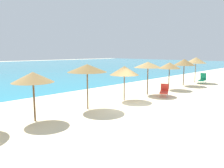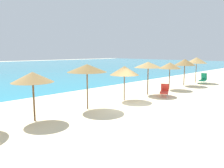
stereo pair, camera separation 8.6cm
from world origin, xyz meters
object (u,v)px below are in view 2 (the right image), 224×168
at_px(beach_umbrella_8, 185,62).
at_px(lounge_chair_0, 203,79).
at_px(beach_umbrella_5, 124,71).
at_px(beach_umbrella_3, 33,77).
at_px(beach_umbrella_7, 170,66).
at_px(lounge_chair_1, 164,91).
at_px(beach_umbrella_6, 148,65).
at_px(beach_umbrella_4, 87,68).
at_px(beach_umbrella_9, 197,60).

bearing_deg(beach_umbrella_8, lounge_chair_0, -12.38).
height_order(beach_umbrella_8, lounge_chair_0, beach_umbrella_8).
bearing_deg(beach_umbrella_5, beach_umbrella_8, 1.46).
distance_m(beach_umbrella_3, beach_umbrella_7, 13.40).
height_order(beach_umbrella_5, beach_umbrella_7, beach_umbrella_7).
distance_m(beach_umbrella_5, lounge_chair_1, 4.01).
relative_size(beach_umbrella_6, beach_umbrella_8, 0.97).
distance_m(beach_umbrella_8, lounge_chair_0, 3.87).
height_order(beach_umbrella_4, lounge_chair_1, beach_umbrella_4).
bearing_deg(beach_umbrella_5, lounge_chair_0, -2.02).
xyz_separation_m(beach_umbrella_6, lounge_chair_1, (0.36, -1.37, -2.04)).
relative_size(beach_umbrella_3, beach_umbrella_9, 0.86).
xyz_separation_m(beach_umbrella_5, beach_umbrella_7, (6.54, 0.10, 0.07)).
bearing_deg(beach_umbrella_6, beach_umbrella_9, 1.39).
distance_m(beach_umbrella_6, beach_umbrella_8, 6.83).
bearing_deg(beach_umbrella_4, beach_umbrella_9, 1.17).
bearing_deg(beach_umbrella_3, lounge_chair_0, -1.56).
bearing_deg(beach_umbrella_3, beach_umbrella_4, -2.02).
bearing_deg(beach_umbrella_7, lounge_chair_0, -4.92).
bearing_deg(beach_umbrella_6, lounge_chair_0, -2.94).
distance_m(beach_umbrella_4, beach_umbrella_5, 3.49).
bearing_deg(lounge_chair_0, beach_umbrella_9, 9.69).
relative_size(beach_umbrella_5, lounge_chair_0, 1.64).
relative_size(beach_umbrella_8, beach_umbrella_9, 0.96).
relative_size(beach_umbrella_7, beach_umbrella_9, 0.87).
relative_size(beach_umbrella_3, beach_umbrella_6, 0.93).
bearing_deg(beach_umbrella_7, beach_umbrella_5, -179.12).
distance_m(beach_umbrella_4, beach_umbrella_8, 13.30).
xyz_separation_m(beach_umbrella_5, beach_umbrella_8, (9.83, 0.25, 0.27)).
height_order(beach_umbrella_6, beach_umbrella_8, beach_umbrella_8).
bearing_deg(beach_umbrella_8, beach_umbrella_6, -178.38).
distance_m(beach_umbrella_6, beach_umbrella_7, 3.55).
xyz_separation_m(beach_umbrella_7, beach_umbrella_8, (3.29, 0.15, 0.20)).
xyz_separation_m(beach_umbrella_4, lounge_chair_0, (16.54, -0.42, -2.08)).
relative_size(beach_umbrella_7, beach_umbrella_8, 0.91).
xyz_separation_m(beach_umbrella_6, beach_umbrella_8, (6.83, 0.19, -0.02)).
relative_size(beach_umbrella_5, beach_umbrella_7, 0.98).
distance_m(beach_umbrella_4, beach_umbrella_6, 6.47).
relative_size(beach_umbrella_7, lounge_chair_0, 1.66).
height_order(beach_umbrella_8, beach_umbrella_9, beach_umbrella_9).
bearing_deg(beach_umbrella_9, beach_umbrella_7, -178.23).
bearing_deg(beach_umbrella_4, beach_umbrella_8, 1.24).
distance_m(beach_umbrella_3, lounge_chair_1, 10.48).
distance_m(beach_umbrella_8, beach_umbrella_9, 2.97).
xyz_separation_m(beach_umbrella_5, beach_umbrella_6, (3.00, 0.06, 0.29)).
bearing_deg(lounge_chair_1, beach_umbrella_6, -13.22).
bearing_deg(lounge_chair_0, lounge_chair_1, 85.15).
xyz_separation_m(beach_umbrella_3, beach_umbrella_7, (13.40, 0.02, 0.00)).
xyz_separation_m(beach_umbrella_5, lounge_chair_1, (3.36, -1.31, -1.75)).
height_order(beach_umbrella_5, lounge_chair_0, beach_umbrella_5).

